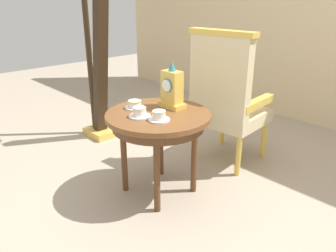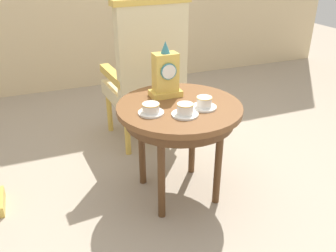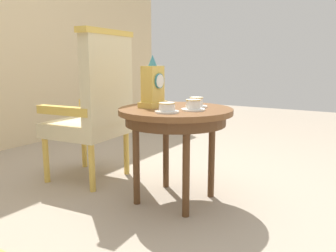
# 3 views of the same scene
# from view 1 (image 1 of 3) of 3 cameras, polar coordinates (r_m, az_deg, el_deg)

# --- Properties ---
(ground_plane) EXTENTS (10.00, 10.00, 0.00)m
(ground_plane) POSITION_cam_1_polar(r_m,az_deg,el_deg) (2.58, -1.63, -10.84)
(ground_plane) COLOR tan
(side_table) EXTENTS (0.73, 0.73, 0.62)m
(side_table) POSITION_cam_1_polar(r_m,az_deg,el_deg) (2.33, -1.62, 0.54)
(side_table) COLOR brown
(side_table) RESTS_ON ground
(teacup_left) EXTENTS (0.14, 0.14, 0.06)m
(teacup_left) POSITION_cam_1_polar(r_m,az_deg,el_deg) (2.41, -5.70, 3.64)
(teacup_left) COLOR white
(teacup_left) RESTS_ON side_table
(teacup_right) EXTENTS (0.15, 0.15, 0.07)m
(teacup_right) POSITION_cam_1_polar(r_m,az_deg,el_deg) (2.23, -4.88, 2.29)
(teacup_right) COLOR white
(teacup_right) RESTS_ON side_table
(teacup_center) EXTENTS (0.14, 0.14, 0.07)m
(teacup_center) POSITION_cam_1_polar(r_m,az_deg,el_deg) (2.16, -1.54, 1.69)
(teacup_center) COLOR white
(teacup_center) RESTS_ON side_table
(mantel_clock) EXTENTS (0.19, 0.11, 0.34)m
(mantel_clock) POSITION_cam_1_polar(r_m,az_deg,el_deg) (2.39, 0.66, 6.29)
(mantel_clock) COLOR gold
(mantel_clock) RESTS_ON side_table
(armchair) EXTENTS (0.58, 0.57, 1.14)m
(armchair) POSITION_cam_1_polar(r_m,az_deg,el_deg) (2.80, 9.90, 4.80)
(armchair) COLOR beige
(armchair) RESTS_ON ground
(harp) EXTENTS (0.40, 0.24, 1.73)m
(harp) POSITION_cam_1_polar(r_m,az_deg,el_deg) (3.36, -11.93, 9.29)
(harp) COLOR gold
(harp) RESTS_ON ground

